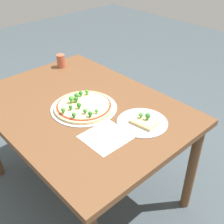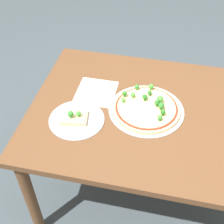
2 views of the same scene
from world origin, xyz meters
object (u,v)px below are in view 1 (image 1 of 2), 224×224
dining_table (82,117)px  pizza_tray_whole (83,106)px  drinking_cup (61,61)px  pizza_tray_slice (143,121)px

dining_table → pizza_tray_whole: pizza_tray_whole is taller
drinking_cup → pizza_tray_whole: bearing=157.7°
dining_table → pizza_tray_slice: bearing=-159.9°
dining_table → drinking_cup: bearing=-23.0°
pizza_tray_whole → drinking_cup: 0.60m
pizza_tray_whole → pizza_tray_slice: size_ratio=1.40×
dining_table → pizza_tray_whole: bearing=167.8°
pizza_tray_whole → drinking_cup: bearing=-22.3°
pizza_tray_slice → drinking_cup: size_ratio=2.88×
pizza_tray_slice → drinking_cup: (0.88, -0.08, 0.04)m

